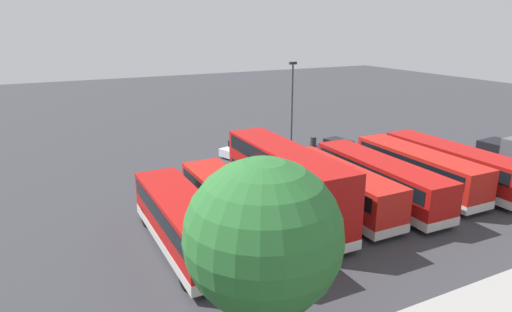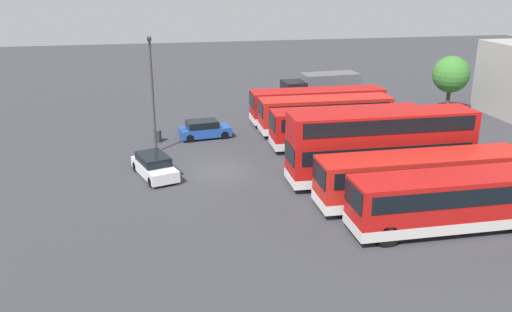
{
  "view_description": "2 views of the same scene",
  "coord_description": "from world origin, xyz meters",
  "px_view_note": "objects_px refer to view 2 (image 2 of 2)",
  "views": [
    {
      "loc": [
        17.04,
        31.9,
        11.83
      ],
      "look_at": [
        1.42,
        1.19,
        1.51
      ],
      "focal_mm": 31.39,
      "sensor_mm": 36.0,
      "label": 1
    },
    {
      "loc": [
        33.22,
        -3.97,
        12.56
      ],
      "look_at": [
        1.6,
        2.26,
        1.49
      ],
      "focal_mm": 37.65,
      "sensor_mm": 36.0,
      "label": 2
    }
  ],
  "objects_px": {
    "bus_single_deck_second": "(325,114)",
    "bus_single_deck_third": "(346,126)",
    "car_small_green": "(154,166)",
    "bus_single_deck_near_end": "(317,105)",
    "bus_single_deck_seventh": "(449,200)",
    "lamp_post_tall": "(152,87)",
    "bus_single_deck_sixth": "(421,177)",
    "bus_single_deck_fourth": "(363,140)",
    "box_truck_blue": "(322,89)",
    "car_hatchback_silver": "(204,129)",
    "waste_bin_yellow": "(158,136)",
    "bus_double_decker_fifth": "(381,145)"
  },
  "relations": [
    {
      "from": "bus_single_deck_near_end",
      "to": "bus_single_deck_seventh",
      "type": "height_order",
      "value": "same"
    },
    {
      "from": "car_small_green",
      "to": "bus_single_deck_seventh",
      "type": "bearing_deg",
      "value": 54.01
    },
    {
      "from": "bus_single_deck_seventh",
      "to": "waste_bin_yellow",
      "type": "distance_m",
      "value": 23.07
    },
    {
      "from": "lamp_post_tall",
      "to": "car_small_green",
      "type": "bearing_deg",
      "value": -2.22
    },
    {
      "from": "bus_single_deck_sixth",
      "to": "lamp_post_tall",
      "type": "relative_size",
      "value": 1.45
    },
    {
      "from": "bus_single_deck_sixth",
      "to": "lamp_post_tall",
      "type": "xyz_separation_m",
      "value": [
        -12.44,
        -14.54,
        3.23
      ]
    },
    {
      "from": "bus_single_deck_sixth",
      "to": "car_small_green",
      "type": "height_order",
      "value": "bus_single_deck_sixth"
    },
    {
      "from": "bus_single_deck_seventh",
      "to": "bus_double_decker_fifth",
      "type": "bearing_deg",
      "value": -173.73
    },
    {
      "from": "bus_single_deck_seventh",
      "to": "car_small_green",
      "type": "xyz_separation_m",
      "value": [
        -10.61,
        -14.61,
        -0.92
      ]
    },
    {
      "from": "bus_double_decker_fifth",
      "to": "car_hatchback_silver",
      "type": "height_order",
      "value": "bus_double_decker_fifth"
    },
    {
      "from": "bus_single_deck_seventh",
      "to": "box_truck_blue",
      "type": "height_order",
      "value": "box_truck_blue"
    },
    {
      "from": "bus_single_deck_fourth",
      "to": "lamp_post_tall",
      "type": "distance_m",
      "value": 15.26
    },
    {
      "from": "bus_single_deck_second",
      "to": "waste_bin_yellow",
      "type": "height_order",
      "value": "bus_single_deck_second"
    },
    {
      "from": "car_hatchback_silver",
      "to": "car_small_green",
      "type": "distance_m",
      "value": 8.88
    },
    {
      "from": "bus_single_deck_third",
      "to": "bus_double_decker_fifth",
      "type": "distance_m",
      "value": 7.21
    },
    {
      "from": "lamp_post_tall",
      "to": "bus_single_deck_second",
      "type": "bearing_deg",
      "value": 99.91
    },
    {
      "from": "bus_single_deck_third",
      "to": "bus_double_decker_fifth",
      "type": "xyz_separation_m",
      "value": [
        7.15,
        -0.42,
        0.83
      ]
    },
    {
      "from": "box_truck_blue",
      "to": "lamp_post_tall",
      "type": "relative_size",
      "value": 0.92
    },
    {
      "from": "bus_single_deck_second",
      "to": "car_hatchback_silver",
      "type": "distance_m",
      "value": 9.93
    },
    {
      "from": "box_truck_blue",
      "to": "car_hatchback_silver",
      "type": "relative_size",
      "value": 1.82
    },
    {
      "from": "lamp_post_tall",
      "to": "waste_bin_yellow",
      "type": "bearing_deg",
      "value": 176.03
    },
    {
      "from": "bus_single_deck_second",
      "to": "bus_single_deck_sixth",
      "type": "distance_m",
      "value": 14.86
    },
    {
      "from": "waste_bin_yellow",
      "to": "bus_single_deck_third",
      "type": "bearing_deg",
      "value": 73.83
    },
    {
      "from": "box_truck_blue",
      "to": "waste_bin_yellow",
      "type": "distance_m",
      "value": 18.59
    },
    {
      "from": "bus_single_deck_fourth",
      "to": "car_small_green",
      "type": "relative_size",
      "value": 2.17
    },
    {
      "from": "bus_single_deck_third",
      "to": "car_small_green",
      "type": "bearing_deg",
      "value": -76.36
    },
    {
      "from": "bus_single_deck_sixth",
      "to": "waste_bin_yellow",
      "type": "bearing_deg",
      "value": -136.02
    },
    {
      "from": "bus_single_deck_third",
      "to": "bus_double_decker_fifth",
      "type": "bearing_deg",
      "value": -3.37
    },
    {
      "from": "bus_single_deck_sixth",
      "to": "car_small_green",
      "type": "distance_m",
      "value": 16.51
    },
    {
      "from": "box_truck_blue",
      "to": "waste_bin_yellow",
      "type": "relative_size",
      "value": 8.06
    },
    {
      "from": "bus_single_deck_near_end",
      "to": "bus_single_deck_fourth",
      "type": "height_order",
      "value": "same"
    },
    {
      "from": "bus_single_deck_fourth",
      "to": "car_hatchback_silver",
      "type": "height_order",
      "value": "bus_single_deck_fourth"
    },
    {
      "from": "bus_double_decker_fifth",
      "to": "bus_single_deck_sixth",
      "type": "height_order",
      "value": "bus_double_decker_fifth"
    },
    {
      "from": "box_truck_blue",
      "to": "lamp_post_tall",
      "type": "bearing_deg",
      "value": -54.84
    },
    {
      "from": "car_hatchback_silver",
      "to": "waste_bin_yellow",
      "type": "height_order",
      "value": "car_hatchback_silver"
    },
    {
      "from": "car_hatchback_silver",
      "to": "bus_single_deck_near_end",
      "type": "bearing_deg",
      "value": 104.82
    },
    {
      "from": "bus_single_deck_second",
      "to": "bus_single_deck_sixth",
      "type": "height_order",
      "value": "same"
    },
    {
      "from": "bus_single_deck_near_end",
      "to": "bus_single_deck_second",
      "type": "distance_m",
      "value": 3.18
    },
    {
      "from": "bus_single_deck_sixth",
      "to": "bus_single_deck_near_end",
      "type": "bearing_deg",
      "value": -178.45
    },
    {
      "from": "bus_single_deck_sixth",
      "to": "box_truck_blue",
      "type": "height_order",
      "value": "box_truck_blue"
    },
    {
      "from": "bus_single_deck_third",
      "to": "bus_single_deck_fourth",
      "type": "bearing_deg",
      "value": -0.53
    },
    {
      "from": "bus_single_deck_third",
      "to": "waste_bin_yellow",
      "type": "height_order",
      "value": "bus_single_deck_third"
    },
    {
      "from": "bus_single_deck_third",
      "to": "car_hatchback_silver",
      "type": "bearing_deg",
      "value": -113.45
    },
    {
      "from": "bus_single_deck_third",
      "to": "car_hatchback_silver",
      "type": "height_order",
      "value": "bus_single_deck_third"
    },
    {
      "from": "bus_single_deck_sixth",
      "to": "car_hatchback_silver",
      "type": "distance_m",
      "value": 18.69
    },
    {
      "from": "bus_single_deck_second",
      "to": "bus_single_deck_third",
      "type": "distance_m",
      "value": 3.99
    },
    {
      "from": "bus_single_deck_fourth",
      "to": "bus_single_deck_sixth",
      "type": "distance_m",
      "value": 7.44
    },
    {
      "from": "bus_single_deck_fourth",
      "to": "box_truck_blue",
      "type": "relative_size",
      "value": 1.34
    },
    {
      "from": "car_small_green",
      "to": "waste_bin_yellow",
      "type": "xyz_separation_m",
      "value": [
        -7.5,
        0.37,
        -0.23
      ]
    },
    {
      "from": "bus_single_deck_sixth",
      "to": "waste_bin_yellow",
      "type": "height_order",
      "value": "bus_single_deck_sixth"
    }
  ]
}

